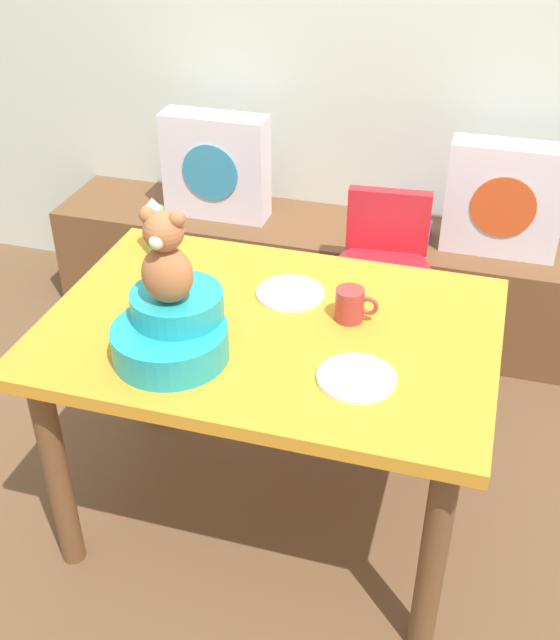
% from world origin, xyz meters
% --- Properties ---
extents(ground_plane, '(8.00, 8.00, 0.00)m').
position_xyz_m(ground_plane, '(0.00, 0.00, 0.00)').
color(ground_plane, brown).
extents(back_wall, '(4.40, 0.10, 2.60)m').
position_xyz_m(back_wall, '(0.00, 1.45, 1.30)').
color(back_wall, silver).
rests_on(back_wall, ground_plane).
extents(window_bench, '(2.60, 0.44, 0.46)m').
position_xyz_m(window_bench, '(0.00, 1.18, 0.23)').
color(window_bench, brown).
rests_on(window_bench, ground_plane).
extents(pillow_floral_left, '(0.44, 0.15, 0.44)m').
position_xyz_m(pillow_floral_left, '(-0.59, 1.16, 0.68)').
color(pillow_floral_left, silver).
rests_on(pillow_floral_left, window_bench).
extents(pillow_floral_right, '(0.44, 0.15, 0.44)m').
position_xyz_m(pillow_floral_right, '(0.58, 1.16, 0.68)').
color(pillow_floral_right, silver).
rests_on(pillow_floral_right, window_bench).
extents(book_stack, '(0.20, 0.14, 0.05)m').
position_xyz_m(book_stack, '(0.22, 1.18, 0.49)').
color(book_stack, '#A167B1').
rests_on(book_stack, window_bench).
extents(dining_table, '(1.24, 0.86, 0.74)m').
position_xyz_m(dining_table, '(0.00, 0.00, 0.63)').
color(dining_table, orange).
rests_on(dining_table, ground_plane).
extents(highchair, '(0.34, 0.47, 0.79)m').
position_xyz_m(highchair, '(0.20, 0.75, 0.52)').
color(highchair, red).
rests_on(highchair, ground_plane).
extents(infant_seat_teal, '(0.30, 0.33, 0.16)m').
position_xyz_m(infant_seat_teal, '(-0.20, -0.20, 0.81)').
color(infant_seat_teal, teal).
rests_on(infant_seat_teal, dining_table).
extents(teddy_bear, '(0.13, 0.12, 0.25)m').
position_xyz_m(teddy_bear, '(-0.20, -0.20, 1.02)').
color(teddy_bear, '#AF663B').
rests_on(teddy_bear, infant_seat_teal).
extents(ketchup_bottle, '(0.07, 0.07, 0.18)m').
position_xyz_m(ketchup_bottle, '(-0.47, 0.30, 0.83)').
color(ketchup_bottle, '#4C8C33').
rests_on(ketchup_bottle, dining_table).
extents(coffee_mug, '(0.12, 0.08, 0.09)m').
position_xyz_m(coffee_mug, '(0.21, 0.09, 0.79)').
color(coffee_mug, '#9E332D').
rests_on(coffee_mug, dining_table).
extents(dinner_plate_near, '(0.20, 0.20, 0.01)m').
position_xyz_m(dinner_plate_near, '(0.01, 0.16, 0.75)').
color(dinner_plate_near, white).
rests_on(dinner_plate_near, dining_table).
extents(dinner_plate_far, '(0.20, 0.20, 0.01)m').
position_xyz_m(dinner_plate_far, '(0.28, -0.18, 0.75)').
color(dinner_plate_far, white).
rests_on(dinner_plate_far, dining_table).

